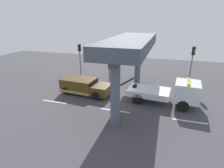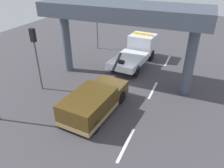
% 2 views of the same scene
% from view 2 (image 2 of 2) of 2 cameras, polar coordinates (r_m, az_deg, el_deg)
% --- Properties ---
extents(ground_plane, '(60.00, 40.00, 0.10)m').
position_cam_2_polar(ground_plane, '(17.07, 1.73, 0.08)').
color(ground_plane, '#423F44').
extents(lane_stripe_west, '(2.60, 0.16, 0.01)m').
position_cam_2_polar(lane_stripe_west, '(11.74, 3.72, -15.60)').
color(lane_stripe_west, silver).
rests_on(lane_stripe_west, ground).
extents(lane_stripe_mid, '(2.60, 0.16, 0.01)m').
position_cam_2_polar(lane_stripe_mid, '(16.40, 10.74, -1.58)').
color(lane_stripe_mid, silver).
rests_on(lane_stripe_mid, ground).
extents(lane_stripe_east, '(2.60, 0.16, 0.01)m').
position_cam_2_polar(lane_stripe_east, '(21.73, 14.40, 5.96)').
color(lane_stripe_east, silver).
rests_on(lane_stripe_east, ground).
extents(tow_truck_white, '(7.33, 2.88, 2.46)m').
position_cam_2_polar(tow_truck_white, '(20.37, 6.53, 8.77)').
color(tow_truck_white, silver).
rests_on(tow_truck_white, ground).
extents(towed_van_green, '(5.36, 2.59, 1.58)m').
position_cam_2_polar(towed_van_green, '(13.38, -4.79, -4.90)').
color(towed_van_green, '#4C3814').
rests_on(towed_van_green, ground).
extents(overpass_structure, '(3.60, 11.82, 5.88)m').
position_cam_2_polar(overpass_structure, '(15.80, 2.85, 17.56)').
color(overpass_structure, '#4C5666').
rests_on(overpass_structure, ground).
extents(traffic_light_far, '(0.39, 0.32, 4.55)m').
position_cam_2_polar(traffic_light_far, '(15.82, -19.62, 9.28)').
color(traffic_light_far, '#515456').
rests_on(traffic_light_far, ground).
extents(traffic_light_mid, '(0.39, 0.32, 4.66)m').
position_cam_2_polar(traffic_light_mid, '(23.41, -4.02, 17.14)').
color(traffic_light_mid, '#515456').
rests_on(traffic_light_mid, ground).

